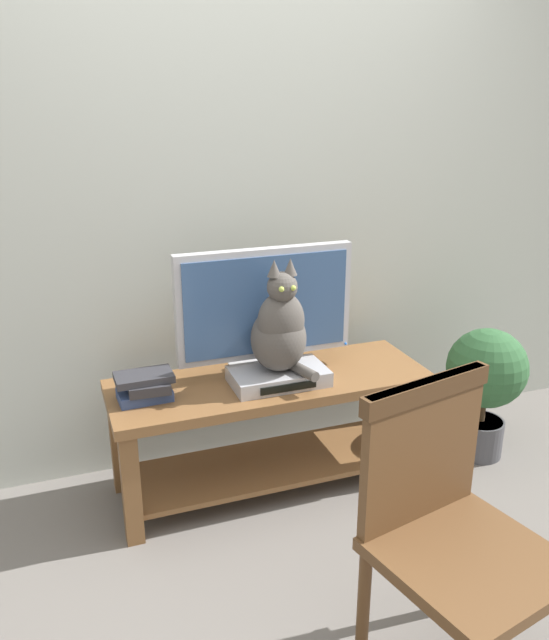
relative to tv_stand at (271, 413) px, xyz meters
The scene contains 9 objects.
ground_plane 0.71m from the tv_stand, 95.37° to the right, with size 12.00×12.00×0.00m, color slate.
back_wall 1.13m from the tv_stand, 97.59° to the left, with size 7.00×0.12×2.80m, color #B7BCB2.
tv_stand is the anchor object (origin of this frame).
tv 0.47m from the tv_stand, 89.98° to the left, with size 0.78×0.20×0.57m.
media_box 0.21m from the tv_stand, 73.05° to the right, with size 0.41×0.24×0.06m.
cat 0.43m from the tv_stand, 75.35° to the right, with size 0.23×0.30×0.49m.
wooden_chair 1.12m from the tv_stand, 81.66° to the right, with size 0.57×0.57×0.92m.
book_stack 0.59m from the tv_stand, behind, with size 0.23×0.16×0.11m.
potted_plant 1.07m from the tv_stand, ahead, with size 0.38×0.38×0.66m.
Camera 1 is at (-0.80, -1.79, 1.70)m, focal length 36.06 mm.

